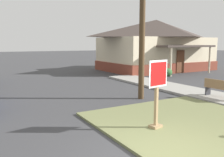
% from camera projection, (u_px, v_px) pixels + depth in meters
% --- Properties ---
extents(grass_corner_patch, '(5.70, 5.78, 0.08)m').
position_uv_depth(grass_corner_patch, '(190.00, 123.00, 7.90)').
color(grass_corner_patch, olive).
rests_on(grass_corner_patch, ground).
extents(sidewalk_strip, '(2.20, 14.38, 0.12)m').
position_uv_depth(sidewalk_strip, '(191.00, 92.00, 12.98)').
color(sidewalk_strip, '#9E9B93').
rests_on(sidewalk_strip, ground).
extents(stop_sign, '(0.80, 0.34, 2.08)m').
position_uv_depth(stop_sign, '(157.00, 94.00, 7.23)').
color(stop_sign, '#A3845B').
rests_on(stop_sign, grass_corner_patch).
extents(manhole_cover, '(0.70, 0.70, 0.02)m').
position_uv_depth(manhole_cover, '(107.00, 112.00, 9.28)').
color(manhole_cover, black).
rests_on(manhole_cover, ground).
extents(street_bench, '(0.47, 1.71, 0.85)m').
position_uv_depth(street_bench, '(222.00, 88.00, 11.16)').
color(street_bench, '#93704C').
rests_on(street_bench, sidewalk_strip).
extents(corner_house, '(10.87, 8.35, 4.97)m').
position_uv_depth(corner_house, '(156.00, 44.00, 24.11)').
color(corner_house, brown).
rests_on(corner_house, ground).
extents(shrub_near_porch, '(0.93, 0.93, 0.70)m').
position_uv_depth(shrub_near_porch, '(166.00, 72.00, 19.31)').
color(shrub_near_porch, '#346232').
rests_on(shrub_near_porch, ground).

